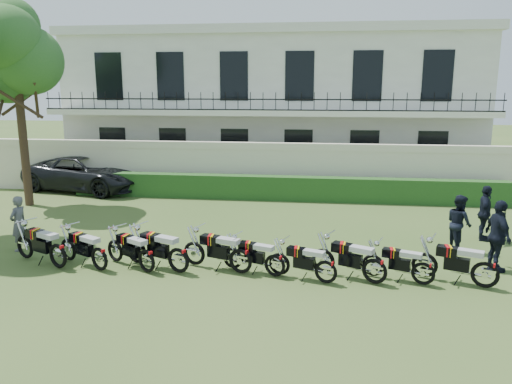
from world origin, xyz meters
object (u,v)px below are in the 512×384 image
motorcycle_0 (57,250)px  officer_2 (498,236)px  officer_4 (459,223)px  motorcycle_1 (99,253)px  tree_west_near (16,53)px  motorcycle_2 (146,255)px  inspector (19,224)px  motorcycle_4 (240,255)px  motorcycle_8 (424,268)px  motorcycle_9 (486,268)px  suv (87,173)px  motorcycle_6 (326,266)px  officer_5 (485,213)px  motorcycle_3 (178,254)px  motorcycle_7 (375,265)px

motorcycle_0 → officer_2: (11.28, 1.32, 0.42)m
officer_4 → motorcycle_1: bearing=89.4°
tree_west_near → motorcycle_2: (7.15, -6.52, -5.41)m
tree_west_near → motorcycle_2: size_ratio=4.69×
inspector → motorcycle_2: bearing=83.3°
motorcycle_4 → motorcycle_8: bearing=-73.9°
motorcycle_8 → motorcycle_9: 1.41m
motorcycle_8 → suv: bearing=74.3°
motorcycle_0 → motorcycle_8: size_ratio=1.13×
motorcycle_8 → officer_4: (1.50, 2.81, 0.38)m
motorcycle_4 → motorcycle_6: (2.14, -0.37, -0.06)m
officer_5 → motorcycle_0: bearing=122.7°
motorcycle_4 → officer_4: (5.95, 2.64, 0.32)m
motorcycle_2 → motorcycle_9: motorcycle_9 is taller
officer_5 → motorcycle_9: bearing=177.8°
motorcycle_0 → suv: 10.20m
motorcycle_1 → motorcycle_8: 8.09m
motorcycle_0 → officer_2: size_ratio=1.03×
tree_west_near → motorcycle_4: tree_west_near is taller
inspector → officer_4: 12.70m
motorcycle_3 → motorcycle_8: motorcycle_3 is taller
motorcycle_6 → motorcycle_0: bearing=108.4°
motorcycle_6 → motorcycle_8: size_ratio=1.02×
motorcycle_3 → officer_4: 8.04m
motorcycle_9 → suv: 17.20m
motorcycle_0 → motorcycle_6: bearing=-66.3°
tree_west_near → motorcycle_6: 14.50m
inspector → motorcycle_7: bearing=92.7°
suv → motorcycle_3: bearing=-130.5°
inspector → officer_4: size_ratio=0.97×
motorcycle_2 → officer_4: bearing=-40.1°
motorcycle_9 → officer_2: bearing=-5.5°
inspector → officer_2: bearing=100.2°
motorcycle_1 → officer_4: bearing=-45.4°
motorcycle_4 → officer_5: officer_5 is taller
inspector → motorcycle_1: bearing=76.6°
tree_west_near → motorcycle_1: (5.90, -6.55, -5.40)m
motorcycle_6 → suv: 14.37m
motorcycle_7 → officer_5: 5.48m
motorcycle_4 → suv: 12.58m
tree_west_near → motorcycle_9: size_ratio=4.13×
motorcycle_2 → motorcycle_3: (0.82, 0.07, 0.04)m
motorcycle_1 → motorcycle_3: 2.07m
motorcycle_3 → motorcycle_6: 3.72m
inspector → officer_5: size_ratio=0.93×
officer_2 → motorcycle_7: bearing=102.4°
motorcycle_1 → motorcycle_4: bearing=-58.1°
motorcycle_6 → inspector: inspector is taller
motorcycle_0 → motorcycle_1: motorcycle_0 is taller
motorcycle_3 → inspector: size_ratio=1.21×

